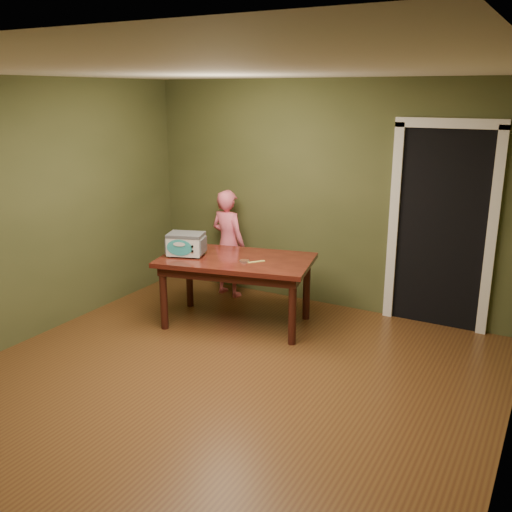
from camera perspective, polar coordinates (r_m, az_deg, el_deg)
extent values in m
plane|color=brown|center=(4.94, -4.75, -13.68)|extent=(5.00, 5.00, 0.00)
cube|color=#4A4E29|center=(6.61, 7.12, 5.96)|extent=(4.50, 0.02, 2.60)
cube|color=#4A4E29|center=(5.97, -23.38, 3.68)|extent=(0.02, 5.00, 2.60)
cube|color=white|center=(4.29, -5.59, 18.03)|extent=(4.50, 5.00, 0.02)
cube|color=black|center=(6.59, 18.58, 2.99)|extent=(0.90, 0.60, 2.10)
cube|color=black|center=(6.29, 18.02, 2.44)|extent=(0.90, 0.02, 2.10)
cube|color=white|center=(6.38, 13.61, 2.98)|extent=(0.10, 0.06, 2.20)
cube|color=white|center=(6.21, 22.51, 1.82)|extent=(0.10, 0.06, 2.20)
cube|color=white|center=(6.12, 18.90, 12.46)|extent=(1.10, 0.06, 0.10)
cube|color=#35100C|center=(6.07, -1.99, -0.41)|extent=(1.76, 1.23, 0.05)
cube|color=black|center=(6.09, -1.98, -1.09)|extent=(1.61, 1.08, 0.10)
cylinder|color=black|center=(6.14, -9.22, -4.13)|extent=(0.08, 0.08, 0.70)
cylinder|color=black|center=(6.74, -6.67, -2.17)|extent=(0.08, 0.08, 0.70)
cylinder|color=black|center=(5.70, 3.65, -5.56)|extent=(0.08, 0.08, 0.70)
cylinder|color=black|center=(6.34, 5.08, -3.31)|extent=(0.08, 0.08, 0.70)
cylinder|color=#4C4F54|center=(6.15, -8.59, -0.04)|extent=(0.03, 0.03, 0.02)
cylinder|color=#4C4F54|center=(6.33, -8.01, 0.45)|extent=(0.03, 0.03, 0.02)
cylinder|color=#4C4F54|center=(6.06, -5.88, -0.19)|extent=(0.03, 0.03, 0.02)
cylinder|color=#4C4F54|center=(6.25, -5.37, 0.31)|extent=(0.03, 0.03, 0.02)
cube|color=silver|center=(6.17, -7.00, 1.13)|extent=(0.43, 0.36, 0.21)
cube|color=#4C4F54|center=(6.14, -7.04, 2.13)|extent=(0.44, 0.37, 0.03)
cube|color=#4C4F54|center=(6.23, -8.69, 1.21)|extent=(0.09, 0.23, 0.16)
cube|color=#4C4F54|center=(6.11, -5.29, 1.05)|extent=(0.09, 0.23, 0.16)
ellipsoid|color=teal|center=(6.05, -7.67, 0.82)|extent=(0.27, 0.10, 0.18)
cylinder|color=black|center=(6.00, -6.40, 0.96)|extent=(0.03, 0.02, 0.03)
cylinder|color=black|center=(6.02, -6.38, 0.48)|extent=(0.02, 0.02, 0.02)
cylinder|color=silver|center=(5.91, -1.16, -0.53)|extent=(0.10, 0.10, 0.02)
cylinder|color=#4D2A19|center=(5.90, -1.16, -0.46)|extent=(0.09, 0.09, 0.01)
cube|color=#DDD460|center=(5.91, 0.07, -0.57)|extent=(0.13, 0.16, 0.01)
imported|color=#EB617A|center=(7.00, -2.80, 1.28)|extent=(0.53, 0.40, 1.32)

